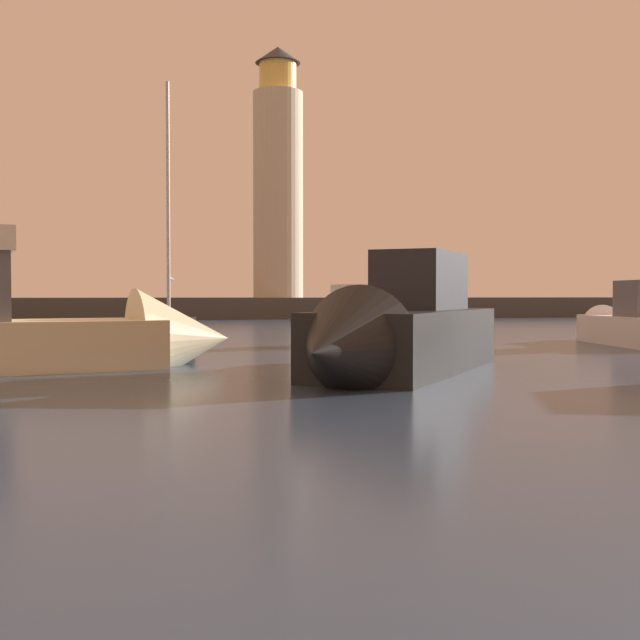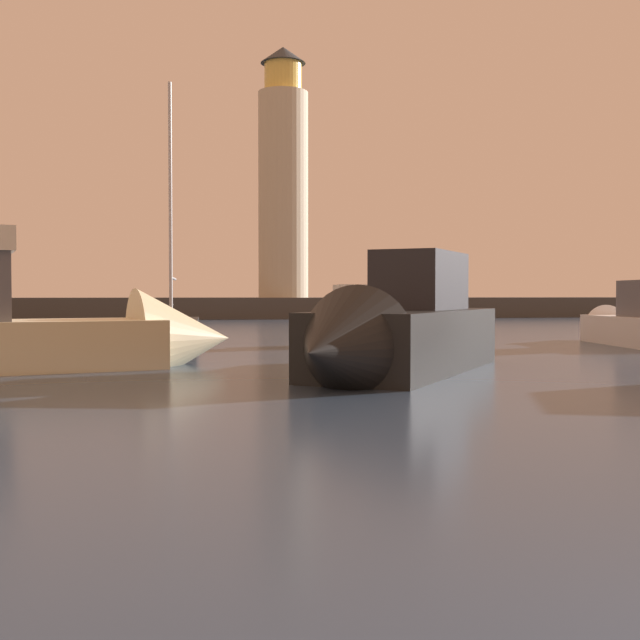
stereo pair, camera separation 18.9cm
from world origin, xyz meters
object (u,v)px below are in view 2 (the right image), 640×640
(sailboat_moored, at_px, (172,331))
(motorboat_2, at_px, (394,327))
(motorboat_3, at_px, (64,329))
(motorboat_4, at_px, (392,333))
(lighthouse, at_px, (283,179))
(motorboat_0, at_px, (626,325))

(sailboat_moored, bearing_deg, motorboat_2, -7.13)
(motorboat_3, distance_m, motorboat_4, 8.01)
(lighthouse, distance_m, motorboat_4, 46.20)
(motorboat_2, bearing_deg, motorboat_0, -5.95)
(motorboat_2, distance_m, motorboat_4, 10.71)
(motorboat_2, bearing_deg, lighthouse, 87.58)
(motorboat_3, relative_size, sailboat_moored, 1.03)
(motorboat_2, relative_size, motorboat_4, 0.65)
(lighthouse, xyz_separation_m, motorboat_2, (-1.46, -34.67, -10.14))
(sailboat_moored, bearing_deg, motorboat_0, -6.51)
(motorboat_3, relative_size, motorboat_4, 1.05)
(lighthouse, xyz_separation_m, motorboat_4, (-4.61, -44.90, -9.84))
(motorboat_3, xyz_separation_m, motorboat_4, (7.30, -3.28, -0.02))
(motorboat_2, height_order, sailboat_moored, sailboat_moored)
(lighthouse, distance_m, motorboat_3, 44.39)
(motorboat_2, relative_size, motorboat_3, 0.62)
(motorboat_4, bearing_deg, lighthouse, 84.14)
(motorboat_4, bearing_deg, motorboat_2, 72.91)
(motorboat_4, bearing_deg, motorboat_3, 155.79)
(motorboat_0, xyz_separation_m, sailboat_moored, (-16.24, 1.85, -0.17))
(lighthouse, height_order, motorboat_4, lighthouse)
(motorboat_0, relative_size, motorboat_4, 0.82)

